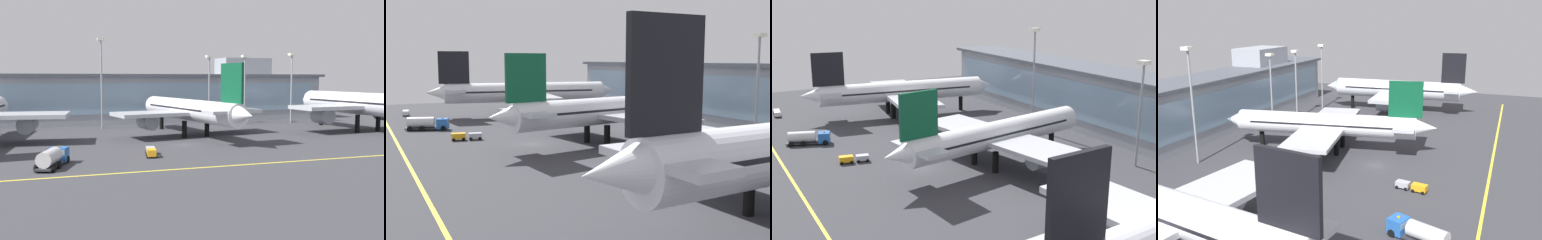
{
  "view_description": "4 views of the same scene",
  "coord_description": "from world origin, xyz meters",
  "views": [
    {
      "loc": [
        -26.24,
        -83.21,
        13.37
      ],
      "look_at": [
        3.86,
        6.78,
        4.32
      ],
      "focal_mm": 41.34,
      "sensor_mm": 36.0,
      "label": 1
    },
    {
      "loc": [
        78.75,
        -28.64,
        15.31
      ],
      "look_at": [
        -4.5,
        11.64,
        3.19
      ],
      "focal_mm": 43.49,
      "sensor_mm": 36.0,
      "label": 2
    },
    {
      "loc": [
        80.72,
        -35.91,
        31.52
      ],
      "look_at": [
        -4.93,
        12.05,
        6.6
      ],
      "focal_mm": 47.01,
      "sensor_mm": 36.0,
      "label": 3
    },
    {
      "loc": [
        -75.05,
        -24.44,
        29.78
      ],
      "look_at": [
        9.36,
        9.15,
        6.47
      ],
      "focal_mm": 38.64,
      "sensor_mm": 36.0,
      "label": 4
    }
  ],
  "objects": [
    {
      "name": "taxiway_centreline_stripe",
      "position": [
        0.0,
        -22.0,
        0.01
      ],
      "size": [
        144.0,
        0.5,
        0.01
      ],
      "primitive_type": "cube",
      "color": "yellow",
      "rests_on": "ground"
    },
    {
      "name": "ground_plane",
      "position": [
        0.0,
        0.0,
        0.0
      ],
      "size": [
        180.0,
        180.0,
        0.0
      ],
      "primitive_type": "plane",
      "color": "#38383D"
    },
    {
      "name": "airliner_far_right",
      "position": [
        49.33,
        8.86,
        6.81
      ],
      "size": [
        37.23,
        47.86,
        18.62
      ],
      "rotation": [
        0.0,
        0.0,
        1.65
      ],
      "color": "black",
      "rests_on": "ground"
    },
    {
      "name": "airliner_near_right",
      "position": [
        5.45,
        13.16,
        5.93
      ],
      "size": [
        36.15,
        48.06,
        16.26
      ],
      "rotation": [
        0.0,
        0.0,
        1.75
      ],
      "color": "black",
      "rests_on": "ground"
    },
    {
      "name": "apron_light_mast_centre",
      "position": [
        29.02,
        33.76,
        13.41
      ],
      "size": [
        1.8,
        1.8,
        19.97
      ],
      "color": "gray",
      "rests_on": "ground"
    },
    {
      "name": "apron_light_mast_east",
      "position": [
        18.71,
        35.63,
        13.33
      ],
      "size": [
        1.8,
        1.8,
        19.83
      ],
      "color": "gray",
      "rests_on": "ground"
    },
    {
      "name": "apron_light_mast_west",
      "position": [
        43.7,
        32.48,
        13.81
      ],
      "size": [
        1.8,
        1.8,
        20.67
      ],
      "color": "gray",
      "rests_on": "ground"
    },
    {
      "name": "airliner_near_left",
      "position": [
        -40.38,
        13.1,
        6.33
      ],
      "size": [
        38.67,
        51.47,
        17.34
      ],
      "rotation": [
        0.0,
        0.0,
        1.43
      ],
      "color": "black",
      "rests_on": "ground"
    },
    {
      "name": "baggage_tug_near",
      "position": [
        -9.14,
        -9.8,
        0.79
      ],
      "size": [
        2.59,
        5.77,
        1.4
      ],
      "rotation": [
        0.0,
        0.0,
        4.54
      ],
      "color": "black",
      "rests_on": "ground"
    },
    {
      "name": "terminal_building",
      "position": [
        1.55,
        47.9,
        7.74
      ],
      "size": [
        122.48,
        14.0,
        19.72
      ],
      "color": "#9399A3",
      "rests_on": "ground"
    },
    {
      "name": "fuel_tanker_truck",
      "position": [
        -25.27,
        -14.3,
        1.51
      ],
      "size": [
        5.36,
        9.34,
        2.9
      ],
      "rotation": [
        0.0,
        0.0,
        1.24
      ],
      "color": "black",
      "rests_on": "ground"
    },
    {
      "name": "apron_light_mast_far_east",
      "position": [
        -11.91,
        34.48,
        15.53
      ],
      "size": [
        1.8,
        1.8,
        23.76
      ],
      "color": "gray",
      "rests_on": "ground"
    }
  ]
}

